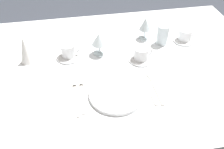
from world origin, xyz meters
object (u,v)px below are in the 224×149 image
object	(u,v)px
wine_glass_left	(98,40)
coffee_cup_left	(185,35)
coffee_cup_right	(68,50)
wine_glass_centre	(145,25)
dinner_knife	(150,88)
fork_outer	(82,94)
spoon_soup	(153,84)
dinner_plate	(117,94)
fork_inner	(76,96)
drink_tumbler	(163,35)
napkin_folded	(25,49)
coffee_cup_far	(142,53)

from	to	relation	value
wine_glass_left	coffee_cup_left	bearing A→B (deg)	4.38
coffee_cup_right	wine_glass_centre	world-z (taller)	wine_glass_centre
dinner_knife	coffee_cup_left	xyz separation A→B (m)	(0.32, 0.35, 0.04)
fork_outer	coffee_cup_left	bearing A→B (deg)	27.99
fork_outer	spoon_soup	distance (m)	0.34
coffee_cup_right	wine_glass_left	bearing A→B (deg)	0.05
dinner_plate	dinner_knife	bearing A→B (deg)	4.25
coffee_cup_left	coffee_cup_right	distance (m)	0.68
fork_outer	fork_inner	bearing A→B (deg)	-166.19
spoon_soup	dinner_plate	bearing A→B (deg)	-168.33
fork_inner	wine_glass_centre	xyz separation A→B (m)	(0.43, 0.41, 0.09)
spoon_soup	drink_tumbler	size ratio (longest dim) A/B	1.93
drink_tumbler	spoon_soup	bearing A→B (deg)	-114.92
spoon_soup	napkin_folded	world-z (taller)	napkin_folded
fork_outer	coffee_cup_left	world-z (taller)	coffee_cup_left
coffee_cup_far	wine_glass_left	world-z (taller)	wine_glass_left
coffee_cup_far	drink_tumbler	bearing A→B (deg)	39.25
dinner_knife	coffee_cup_right	distance (m)	0.48
coffee_cup_left	wine_glass_centre	xyz separation A→B (m)	(-0.23, 0.07, 0.05)
spoon_soup	coffee_cup_left	size ratio (longest dim) A/B	2.28
fork_inner	napkin_folded	world-z (taller)	napkin_folded
fork_inner	coffee_cup_far	xyz separation A→B (m)	(0.36, 0.21, 0.04)
spoon_soup	coffee_cup_far	world-z (taller)	coffee_cup_far
dinner_plate	drink_tumbler	size ratio (longest dim) A/B	2.18
fork_outer	wine_glass_left	bearing A→B (deg)	68.52
coffee_cup_right	coffee_cup_far	size ratio (longest dim) A/B	1.01
wine_glass_centre	drink_tumbler	world-z (taller)	wine_glass_centre
wine_glass_centre	napkin_folded	bearing A→B (deg)	-171.02
coffee_cup_left	drink_tumbler	xyz separation A→B (m)	(-0.14, -0.00, 0.02)
wine_glass_left	coffee_cup_right	bearing A→B (deg)	-179.95
dinner_knife	coffee_cup_far	bearing A→B (deg)	85.12
dinner_knife	coffee_cup_far	distance (m)	0.23
coffee_cup_far	dinner_plate	bearing A→B (deg)	-127.42
fork_inner	coffee_cup_left	size ratio (longest dim) A/B	2.32
fork_outer	napkin_folded	size ratio (longest dim) A/B	1.39
fork_outer	drink_tumbler	xyz separation A→B (m)	(0.49, 0.33, 0.06)
dinner_plate	wine_glass_centre	size ratio (longest dim) A/B	1.86
fork_inner	dinner_knife	distance (m)	0.34
spoon_soup	fork_inner	bearing A→B (deg)	-177.54
fork_outer	dinner_knife	bearing A→B (deg)	-3.26
spoon_soup	wine_glass_left	size ratio (longest dim) A/B	1.74
drink_tumbler	napkin_folded	distance (m)	0.75
fork_outer	dinner_knife	size ratio (longest dim) A/B	0.96
dinner_plate	coffee_cup_right	world-z (taller)	coffee_cup_right
fork_inner	drink_tumbler	bearing A→B (deg)	33.17
napkin_folded	coffee_cup_right	bearing A→B (deg)	-0.05
dinner_knife	coffee_cup_right	world-z (taller)	coffee_cup_right
fork_outer	coffee_cup_left	xyz separation A→B (m)	(0.63, 0.34, 0.04)
napkin_folded	wine_glass_left	bearing A→B (deg)	-0.01
dinner_plate	napkin_folded	size ratio (longest dim) A/B	1.64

